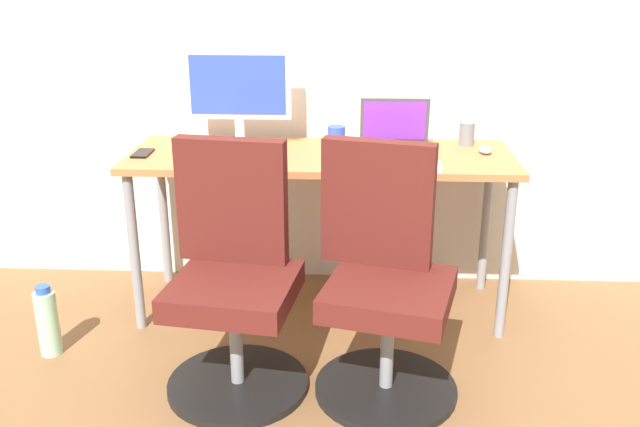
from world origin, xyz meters
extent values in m
plane|color=brown|center=(0.00, 0.00, 0.00)|extent=(5.28, 5.28, 0.00)
cube|color=silver|center=(0.00, 0.37, 1.30)|extent=(4.40, 0.04, 2.60)
cube|color=#B77542|center=(0.00, 0.00, 0.74)|extent=(1.69, 0.58, 0.03)
cylinder|color=gray|center=(-0.80, -0.24, 0.36)|extent=(0.04, 0.04, 0.72)
cylinder|color=gray|center=(0.80, -0.24, 0.36)|extent=(0.04, 0.04, 0.72)
cylinder|color=gray|center=(-0.80, 0.24, 0.36)|extent=(0.04, 0.04, 0.72)
cylinder|color=gray|center=(0.80, 0.24, 0.36)|extent=(0.04, 0.04, 0.72)
cylinder|color=black|center=(-0.28, -0.69, 0.01)|extent=(0.54, 0.54, 0.03)
cylinder|color=gray|center=(-0.28, -0.69, 0.20)|extent=(0.05, 0.05, 0.34)
cube|color=#591E19|center=(-0.28, -0.69, 0.41)|extent=(0.50, 0.50, 0.09)
cube|color=#591E19|center=(-0.31, -0.51, 0.70)|extent=(0.43, 0.13, 0.48)
cylinder|color=black|center=(0.28, -0.69, 0.01)|extent=(0.54, 0.54, 0.03)
cylinder|color=gray|center=(0.28, -0.69, 0.20)|extent=(0.05, 0.05, 0.34)
cube|color=#591E19|center=(0.28, -0.69, 0.41)|extent=(0.53, 0.53, 0.09)
cube|color=#591E19|center=(0.24, -0.51, 0.70)|extent=(0.42, 0.17, 0.48)
cylinder|color=#A5D8B2|center=(-1.11, -0.48, 0.14)|extent=(0.09, 0.09, 0.28)
cylinder|color=#2D59B2|center=(-1.11, -0.48, 0.30)|extent=(0.06, 0.06, 0.03)
cylinder|color=silver|center=(-0.38, 0.15, 0.76)|extent=(0.18, 0.18, 0.01)
cylinder|color=silver|center=(-0.38, 0.15, 0.82)|extent=(0.04, 0.04, 0.11)
cube|color=silver|center=(-0.38, 0.15, 1.03)|extent=(0.48, 0.03, 0.31)
cube|color=blue|center=(-0.38, 0.13, 1.03)|extent=(0.43, 0.00, 0.26)
cube|color=#4C4C51|center=(0.33, 0.01, 0.76)|extent=(0.31, 0.22, 0.02)
cube|color=#4C4C51|center=(0.33, 0.14, 0.87)|extent=(0.31, 0.04, 0.21)
cube|color=purple|center=(0.33, 0.13, 0.87)|extent=(0.28, 0.03, 0.18)
cube|color=#B7B7B7|center=(-0.38, -0.21, 0.76)|extent=(0.34, 0.12, 0.02)
cube|color=#B7B7B7|center=(0.34, -0.21, 0.76)|extent=(0.34, 0.12, 0.02)
ellipsoid|color=#B7B7B7|center=(-0.18, -0.07, 0.77)|extent=(0.06, 0.10, 0.03)
ellipsoid|color=#B7B7B7|center=(0.73, 0.04, 0.77)|extent=(0.06, 0.10, 0.03)
cylinder|color=blue|center=(0.07, 0.14, 0.80)|extent=(0.08, 0.08, 0.09)
cylinder|color=slate|center=(0.66, 0.19, 0.80)|extent=(0.07, 0.07, 0.10)
cube|color=black|center=(-0.78, -0.05, 0.76)|extent=(0.07, 0.14, 0.01)
camera|label=1|loc=(0.15, -2.95, 1.54)|focal=38.84mm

